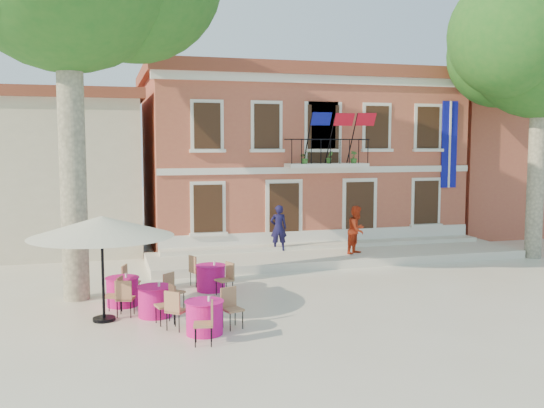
{
  "coord_description": "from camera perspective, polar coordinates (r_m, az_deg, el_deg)",
  "views": [
    {
      "loc": [
        -6.33,
        -16.59,
        4.34
      ],
      "look_at": [
        -0.78,
        3.5,
        2.26
      ],
      "focal_mm": 40.0,
      "sensor_mm": 36.0,
      "label": 1
    }
  ],
  "objects": [
    {
      "name": "ground",
      "position": [
        18.28,
        5.33,
        -8.06
      ],
      "size": [
        90.0,
        90.0,
        0.0
      ],
      "primitive_type": "plane",
      "color": "beige",
      "rests_on": "ground"
    },
    {
      "name": "main_building",
      "position": [
        27.86,
        1.95,
        4.55
      ],
      "size": [
        13.5,
        9.59,
        7.5
      ],
      "color": "#B35B40",
      "rests_on": "ground"
    },
    {
      "name": "neighbor_west",
      "position": [
        27.79,
        -22.03,
        2.97
      ],
      "size": [
        9.4,
        9.4,
        6.4
      ],
      "color": "beige",
      "rests_on": "ground"
    },
    {
      "name": "neighbor_east",
      "position": [
        34.29,
        20.95,
        3.45
      ],
      "size": [
        9.4,
        9.4,
        6.4
      ],
      "color": "#B35B40",
      "rests_on": "ground"
    },
    {
      "name": "terrace",
      "position": [
        22.97,
        6.11,
        -4.84
      ],
      "size": [
        14.0,
        3.4,
        0.3
      ],
      "primitive_type": "cube",
      "color": "silver",
      "rests_on": "ground"
    },
    {
      "name": "plane_tree_east",
      "position": [
        25.18,
        24.03,
        13.41
      ],
      "size": [
        5.46,
        5.46,
        10.73
      ],
      "color": "#A59E84",
      "rests_on": "ground"
    },
    {
      "name": "patio_umbrella",
      "position": [
        15.25,
        -15.75,
        -2.08
      ],
      "size": [
        3.49,
        3.49,
        2.59
      ],
      "color": "black",
      "rests_on": "ground"
    },
    {
      "name": "pedestrian_navy",
      "position": [
        22.86,
        0.62,
        -2.27
      ],
      "size": [
        0.67,
        0.48,
        1.74
      ],
      "primitive_type": "imported",
      "rotation": [
        0.0,
        0.0,
        3.04
      ],
      "color": "#121035",
      "rests_on": "terrace"
    },
    {
      "name": "pedestrian_orange",
      "position": [
        22.48,
        7.99,
        -2.42
      ],
      "size": [
        1.09,
        1.05,
        1.77
      ],
      "primitive_type": "imported",
      "rotation": [
        0.0,
        0.0,
        0.65
      ],
      "color": "red",
      "rests_on": "terrace"
    },
    {
      "name": "cafe_table_0",
      "position": [
        16.89,
        -13.89,
        -7.88
      ],
      "size": [
        1.06,
        1.95,
        0.95
      ],
      "color": "#D41483",
      "rests_on": "ground"
    },
    {
      "name": "cafe_table_1",
      "position": [
        14.13,
        -6.38,
        -10.39
      ],
      "size": [
        1.84,
        1.77,
        0.95
      ],
      "color": "#D41483",
      "rests_on": "ground"
    },
    {
      "name": "cafe_table_2",
      "position": [
        15.7,
        -10.95,
        -8.82
      ],
      "size": [
        1.82,
        1.8,
        0.95
      ],
      "color": "#D41483",
      "rests_on": "ground"
    },
    {
      "name": "cafe_table_3",
      "position": [
        18.12,
        -5.78,
        -6.82
      ],
      "size": [
        1.09,
        1.94,
        0.95
      ],
      "color": "#D41483",
      "rests_on": "ground"
    }
  ]
}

